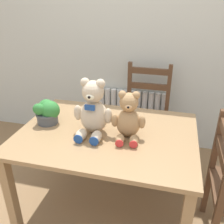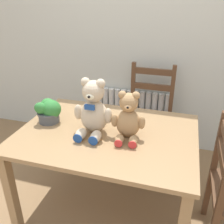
{
  "view_description": "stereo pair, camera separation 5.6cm",
  "coord_description": "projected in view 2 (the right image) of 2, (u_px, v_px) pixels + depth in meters",
  "views": [
    {
      "loc": [
        0.41,
        -1.0,
        1.61
      ],
      "look_at": [
        0.04,
        0.44,
        0.89
      ],
      "focal_mm": 40.0,
      "sensor_mm": 36.0,
      "label": 1
    },
    {
      "loc": [
        0.46,
        -0.98,
        1.61
      ],
      "look_at": [
        0.04,
        0.44,
        0.89
      ],
      "focal_mm": 40.0,
      "sensor_mm": 36.0,
      "label": 2
    }
  ],
  "objects": [
    {
      "name": "potted_plant",
      "position": [
        49.0,
        111.0,
        1.84
      ],
      "size": [
        0.18,
        0.17,
        0.17
      ],
      "color": "#4C5156",
      "rests_on": "dining_table"
    },
    {
      "name": "wooden_chair_behind",
      "position": [
        148.0,
        117.0,
        2.52
      ],
      "size": [
        0.44,
        0.46,
        0.98
      ],
      "rotation": [
        0.0,
        0.0,
        3.14
      ],
      "color": "brown",
      "rests_on": "ground_plane"
    },
    {
      "name": "radiator",
      "position": [
        132.0,
        119.0,
        2.87
      ],
      "size": [
        0.84,
        0.1,
        0.63
      ],
      "color": "silver",
      "rests_on": "ground_plane"
    },
    {
      "name": "dining_table",
      "position": [
        107.0,
        144.0,
        1.78
      ],
      "size": [
        1.22,
        0.9,
        0.73
      ],
      "color": "#9E7A51",
      "rests_on": "ground_plane"
    },
    {
      "name": "wall_back",
      "position": [
        141.0,
        26.0,
        2.47
      ],
      "size": [
        8.0,
        0.04,
        2.6
      ],
      "primitive_type": "cube",
      "color": "silver",
      "rests_on": "ground_plane"
    },
    {
      "name": "teddy_bear_right",
      "position": [
        128.0,
        118.0,
        1.62
      ],
      "size": [
        0.23,
        0.24,
        0.32
      ],
      "rotation": [
        0.0,
        0.0,
        3.26
      ],
      "color": "tan",
      "rests_on": "dining_table"
    },
    {
      "name": "teddy_bear_left",
      "position": [
        93.0,
        110.0,
        1.67
      ],
      "size": [
        0.27,
        0.26,
        0.39
      ],
      "rotation": [
        0.0,
        0.0,
        3.15
      ],
      "color": "beige",
      "rests_on": "dining_table"
    }
  ]
}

